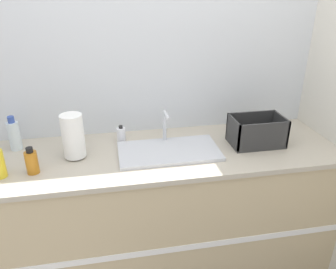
# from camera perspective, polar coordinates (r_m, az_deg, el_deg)

# --- Properties ---
(wall_back) EXTENTS (4.51, 0.06, 2.60)m
(wall_back) POSITION_cam_1_polar(r_m,az_deg,el_deg) (2.18, -2.00, 10.40)
(wall_back) COLOR silver
(wall_back) RESTS_ON ground_plane
(counter_cabinet) EXTENTS (2.14, 0.68, 0.92)m
(counter_cabinet) POSITION_cam_1_polar(r_m,az_deg,el_deg) (2.24, -0.25, -13.28)
(counter_cabinet) COLOR tan
(counter_cabinet) RESTS_ON ground_plane
(sink) EXTENTS (0.60, 0.33, 0.22)m
(sink) POSITION_cam_1_polar(r_m,az_deg,el_deg) (1.96, 0.13, -2.70)
(sink) COLOR silver
(sink) RESTS_ON counter_cabinet
(paper_towel_roll) EXTENTS (0.12, 0.12, 0.26)m
(paper_towel_roll) POSITION_cam_1_polar(r_m,az_deg,el_deg) (1.93, -16.18, -0.30)
(paper_towel_roll) COLOR #4C4C51
(paper_towel_roll) RESTS_ON counter_cabinet
(dish_rack) EXTENTS (0.32, 0.21, 0.18)m
(dish_rack) POSITION_cam_1_polar(r_m,az_deg,el_deg) (2.11, 15.14, 0.17)
(dish_rack) COLOR #2D2D2D
(dish_rack) RESTS_ON counter_cabinet
(bottle_amber) EXTENTS (0.06, 0.06, 0.15)m
(bottle_amber) POSITION_cam_1_polar(r_m,az_deg,el_deg) (1.87, -22.65, -4.41)
(bottle_amber) COLOR #B26B19
(bottle_amber) RESTS_ON counter_cabinet
(bottle_clear) EXTENTS (0.07, 0.07, 0.21)m
(bottle_clear) POSITION_cam_1_polar(r_m,az_deg,el_deg) (2.17, -25.21, -0.07)
(bottle_clear) COLOR silver
(bottle_clear) RESTS_ON counter_cabinet
(soap_dispenser) EXTENTS (0.06, 0.06, 0.11)m
(soap_dispenser) POSITION_cam_1_polar(r_m,az_deg,el_deg) (2.09, -8.16, -0.04)
(soap_dispenser) COLOR silver
(soap_dispenser) RESTS_ON counter_cabinet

